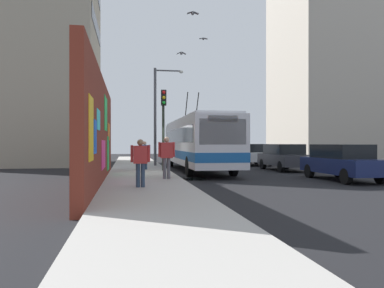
{
  "coord_description": "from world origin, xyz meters",
  "views": [
    {
      "loc": [
        -19.36,
        2.3,
        1.63
      ],
      "look_at": [
        0.59,
        -1.1,
        1.59
      ],
      "focal_mm": 35.71,
      "sensor_mm": 36.0,
      "label": 1
    }
  ],
  "objects_px": {
    "parked_car_silver": "(233,152)",
    "street_lamp": "(159,109)",
    "parked_car_white": "(252,154)",
    "pedestrian_midblock": "(144,153)",
    "traffic_light": "(163,116)",
    "city_bus": "(197,142)",
    "pedestrian_near_wall": "(140,159)",
    "pedestrian_at_curb": "(167,154)",
    "parked_car_dark_gray": "(284,157)",
    "parked_car_navy": "(342,161)"
  },
  "relations": [
    {
      "from": "parked_car_dark_gray",
      "to": "pedestrian_near_wall",
      "type": "bearing_deg",
      "value": 134.5
    },
    {
      "from": "parked_car_silver",
      "to": "street_lamp",
      "type": "distance_m",
      "value": 10.82
    },
    {
      "from": "parked_car_dark_gray",
      "to": "parked_car_navy",
      "type": "bearing_deg",
      "value": 180.0
    },
    {
      "from": "parked_car_navy",
      "to": "pedestrian_midblock",
      "type": "distance_m",
      "value": 10.48
    },
    {
      "from": "parked_car_silver",
      "to": "parked_car_white",
      "type": "bearing_deg",
      "value": -180.0
    },
    {
      "from": "parked_car_white",
      "to": "parked_car_silver",
      "type": "height_order",
      "value": "same"
    },
    {
      "from": "parked_car_silver",
      "to": "pedestrian_at_curb",
      "type": "relative_size",
      "value": 2.46
    },
    {
      "from": "pedestrian_midblock",
      "to": "traffic_light",
      "type": "xyz_separation_m",
      "value": [
        -1.13,
        -0.98,
        2.02
      ]
    },
    {
      "from": "parked_car_white",
      "to": "pedestrian_midblock",
      "type": "xyz_separation_m",
      "value": [
        -5.71,
        8.33,
        0.24
      ]
    },
    {
      "from": "pedestrian_near_wall",
      "to": "city_bus",
      "type": "bearing_deg",
      "value": -21.25
    },
    {
      "from": "pedestrian_midblock",
      "to": "traffic_light",
      "type": "distance_m",
      "value": 2.51
    },
    {
      "from": "pedestrian_midblock",
      "to": "street_lamp",
      "type": "height_order",
      "value": "street_lamp"
    },
    {
      "from": "parked_car_silver",
      "to": "street_lamp",
      "type": "bearing_deg",
      "value": 135.9
    },
    {
      "from": "pedestrian_midblock",
      "to": "traffic_light",
      "type": "height_order",
      "value": "traffic_light"
    },
    {
      "from": "traffic_light",
      "to": "city_bus",
      "type": "bearing_deg",
      "value": -51.53
    },
    {
      "from": "parked_car_navy",
      "to": "pedestrian_near_wall",
      "type": "bearing_deg",
      "value": 105.51
    },
    {
      "from": "parked_car_white",
      "to": "pedestrian_midblock",
      "type": "distance_m",
      "value": 10.1
    },
    {
      "from": "parked_car_navy",
      "to": "pedestrian_at_curb",
      "type": "relative_size",
      "value": 2.67
    },
    {
      "from": "pedestrian_near_wall",
      "to": "pedestrian_at_curb",
      "type": "height_order",
      "value": "pedestrian_at_curb"
    },
    {
      "from": "pedestrian_near_wall",
      "to": "traffic_light",
      "type": "relative_size",
      "value": 0.37
    },
    {
      "from": "parked_car_dark_gray",
      "to": "pedestrian_midblock",
      "type": "xyz_separation_m",
      "value": [
        0.12,
        8.33,
        0.24
      ]
    },
    {
      "from": "parked_car_silver",
      "to": "parked_car_navy",
      "type": "bearing_deg",
      "value": -180.0
    },
    {
      "from": "parked_car_white",
      "to": "pedestrian_midblock",
      "type": "height_order",
      "value": "pedestrian_midblock"
    },
    {
      "from": "parked_car_dark_gray",
      "to": "pedestrian_at_curb",
      "type": "bearing_deg",
      "value": 127.1
    },
    {
      "from": "pedestrian_near_wall",
      "to": "pedestrian_at_curb",
      "type": "bearing_deg",
      "value": -22.21
    },
    {
      "from": "parked_car_navy",
      "to": "parked_car_white",
      "type": "xyz_separation_m",
      "value": [
        12.07,
        -0.0,
        0.0
      ]
    },
    {
      "from": "parked_car_white",
      "to": "traffic_light",
      "type": "xyz_separation_m",
      "value": [
        -6.84,
        7.35,
        2.26
      ]
    },
    {
      "from": "pedestrian_midblock",
      "to": "city_bus",
      "type": "bearing_deg",
      "value": -79.46
    },
    {
      "from": "city_bus",
      "to": "parked_car_navy",
      "type": "height_order",
      "value": "city_bus"
    },
    {
      "from": "pedestrian_at_curb",
      "to": "street_lamp",
      "type": "height_order",
      "value": "street_lamp"
    },
    {
      "from": "parked_car_white",
      "to": "parked_car_dark_gray",
      "type": "bearing_deg",
      "value": 180.0
    },
    {
      "from": "parked_car_dark_gray",
      "to": "pedestrian_midblock",
      "type": "relative_size",
      "value": 2.77
    },
    {
      "from": "city_bus",
      "to": "pedestrian_at_curb",
      "type": "relative_size",
      "value": 7.22
    },
    {
      "from": "city_bus",
      "to": "traffic_light",
      "type": "relative_size",
      "value": 2.87
    },
    {
      "from": "pedestrian_midblock",
      "to": "pedestrian_at_curb",
      "type": "bearing_deg",
      "value": -173.67
    },
    {
      "from": "city_bus",
      "to": "parked_car_silver",
      "type": "relative_size",
      "value": 2.94
    },
    {
      "from": "parked_car_white",
      "to": "pedestrian_at_curb",
      "type": "xyz_separation_m",
      "value": [
        -11.63,
        7.67,
        0.35
      ]
    },
    {
      "from": "traffic_light",
      "to": "street_lamp",
      "type": "height_order",
      "value": "street_lamp"
    },
    {
      "from": "pedestrian_at_curb",
      "to": "city_bus",
      "type": "bearing_deg",
      "value": -20.81
    },
    {
      "from": "parked_car_navy",
      "to": "traffic_light",
      "type": "height_order",
      "value": "traffic_light"
    },
    {
      "from": "parked_car_dark_gray",
      "to": "street_lamp",
      "type": "height_order",
      "value": "street_lamp"
    },
    {
      "from": "parked_car_navy",
      "to": "parked_car_dark_gray",
      "type": "relative_size",
      "value": 1.06
    },
    {
      "from": "parked_car_dark_gray",
      "to": "parked_car_white",
      "type": "xyz_separation_m",
      "value": [
        5.83,
        -0.0,
        0.0
      ]
    },
    {
      "from": "parked_car_navy",
      "to": "parked_car_silver",
      "type": "xyz_separation_m",
      "value": [
        17.52,
        0.0,
        -0.0
      ]
    },
    {
      "from": "pedestrian_at_curb",
      "to": "street_lamp",
      "type": "bearing_deg",
      "value": -2.69
    },
    {
      "from": "parked_car_navy",
      "to": "parked_car_white",
      "type": "height_order",
      "value": "same"
    },
    {
      "from": "parked_car_white",
      "to": "pedestrian_near_wall",
      "type": "distance_m",
      "value": 17.02
    },
    {
      "from": "parked_car_dark_gray",
      "to": "traffic_light",
      "type": "height_order",
      "value": "traffic_light"
    },
    {
      "from": "pedestrian_midblock",
      "to": "parked_car_dark_gray",
      "type": "bearing_deg",
      "value": -90.81
    },
    {
      "from": "parked_car_silver",
      "to": "pedestrian_near_wall",
      "type": "height_order",
      "value": "pedestrian_near_wall"
    }
  ]
}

